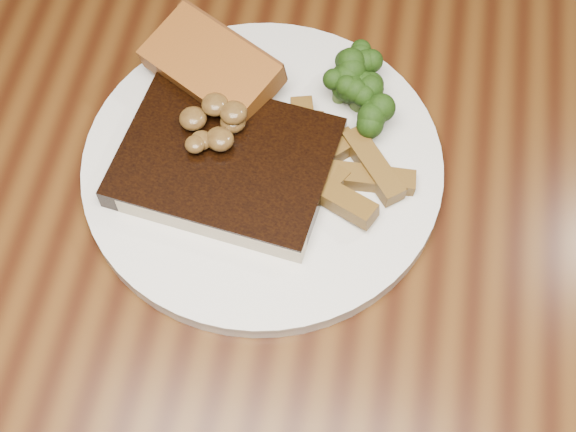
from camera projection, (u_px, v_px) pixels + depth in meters
name	position (u px, v px, depth m)	size (l,w,h in m)	color
dining_table	(273.00, 269.00, 0.76)	(1.60, 0.90, 0.75)	#44260D
plate	(263.00, 166.00, 0.70)	(0.31, 0.31, 0.01)	silver
steak	(226.00, 163.00, 0.68)	(0.17, 0.13, 0.03)	black
steak_bone	(211.00, 227.00, 0.65)	(0.16, 0.01, 0.02)	beige
mushroom_pile	(219.00, 134.00, 0.66)	(0.07, 0.07, 0.03)	brown
garlic_bread	(213.00, 81.00, 0.72)	(0.12, 0.06, 0.03)	brown
potato_wedges	(334.00, 164.00, 0.68)	(0.09, 0.09, 0.02)	brown
broccoli_cluster	(356.00, 94.00, 0.70)	(0.07, 0.07, 0.04)	#1B370C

